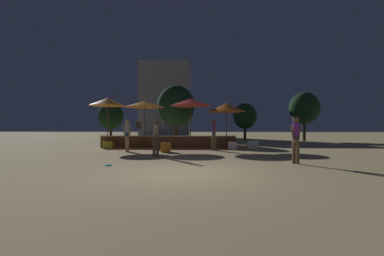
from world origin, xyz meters
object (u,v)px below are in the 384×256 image
at_px(person_0, 214,133).
at_px(background_tree_2, 176,106).
at_px(cube_seat_1, 108,145).
at_px(person_1, 296,137).
at_px(cube_seat_2, 253,145).
at_px(frisbee_disc, 108,165).
at_px(background_tree_3, 304,108).
at_px(patio_umbrella_3, 107,102).
at_px(cube_seat_3, 166,147).
at_px(person_2, 156,137).
at_px(bistro_chair_1, 138,127).
at_px(patio_umbrella_1, 191,102).
at_px(bistro_chair_0, 162,127).
at_px(patio_umbrella_0, 144,104).
at_px(patio_umbrella_2, 226,108).
at_px(cube_seat_0, 233,146).
at_px(background_tree_1, 111,116).
at_px(person_3, 127,133).
at_px(background_tree_0, 245,116).

xyz_separation_m(person_0, background_tree_2, (-3.09, 8.35, 2.25)).
height_order(cube_seat_1, person_1, person_1).
bearing_deg(cube_seat_2, frisbee_disc, -131.72).
distance_m(frisbee_disc, background_tree_3, 20.93).
xyz_separation_m(patio_umbrella_3, person_1, (9.52, -6.66, -1.97)).
bearing_deg(cube_seat_1, cube_seat_3, -28.84).
height_order(cube_seat_2, person_1, person_1).
relative_size(person_2, background_tree_3, 0.35).
xyz_separation_m(cube_seat_2, bistro_chair_1, (-7.45, 1.31, 1.09)).
bearing_deg(patio_umbrella_3, patio_umbrella_1, 0.89).
height_order(cube_seat_2, bistro_chair_0, bistro_chair_0).
bearing_deg(patio_umbrella_0, patio_umbrella_2, -0.35).
bearing_deg(cube_seat_0, person_2, -136.53).
xyz_separation_m(cube_seat_3, bistro_chair_1, (-2.42, 3.50, 1.09)).
distance_m(cube_seat_0, frisbee_disc, 8.33).
height_order(cube_seat_3, background_tree_1, background_tree_1).
xyz_separation_m(patio_umbrella_1, person_2, (-1.35, -4.59, -2.03)).
bearing_deg(patio_umbrella_3, person_3, -49.68).
height_order(frisbee_disc, background_tree_1, background_tree_1).
distance_m(patio_umbrella_0, background_tree_2, 7.17).
bearing_deg(cube_seat_2, background_tree_1, 137.10).
xyz_separation_m(cube_seat_0, frisbee_disc, (-5.02, -6.64, -0.21)).
relative_size(cube_seat_2, bistro_chair_1, 0.78).
height_order(patio_umbrella_3, background_tree_0, background_tree_0).
height_order(cube_seat_1, background_tree_0, background_tree_0).
relative_size(patio_umbrella_0, patio_umbrella_1, 0.95).
relative_size(cube_seat_3, bistro_chair_0, 0.55).
height_order(person_0, person_1, person_0).
height_order(cube_seat_1, person_3, person_3).
height_order(patio_umbrella_1, cube_seat_1, patio_umbrella_1).
bearing_deg(bistro_chair_1, background_tree_2, -148.94).
xyz_separation_m(background_tree_2, background_tree_3, (12.09, 1.90, -0.12)).
xyz_separation_m(patio_umbrella_2, person_1, (1.95, -6.47, -1.57)).
distance_m(patio_umbrella_0, patio_umbrella_2, 5.14).
height_order(person_3, background_tree_2, background_tree_2).
relative_size(patio_umbrella_1, background_tree_3, 0.69).
bearing_deg(person_1, person_3, 29.46).
bearing_deg(frisbee_disc, patio_umbrella_1, 71.89).
relative_size(cube_seat_2, background_tree_1, 0.17).
bearing_deg(person_1, patio_umbrella_0, 16.76).
xyz_separation_m(person_2, background_tree_0, (6.52, 15.65, 1.60)).
height_order(patio_umbrella_0, background_tree_0, background_tree_0).
xyz_separation_m(patio_umbrella_0, background_tree_3, (13.31, 8.95, 0.33)).
height_order(cube_seat_0, bistro_chair_1, bistro_chair_1).
bearing_deg(patio_umbrella_2, person_0, -122.95).
height_order(patio_umbrella_1, patio_umbrella_2, patio_umbrella_1).
distance_m(cube_seat_0, cube_seat_2, 1.35).
relative_size(person_0, background_tree_1, 0.43).
bearing_deg(person_1, person_0, -2.59).
xyz_separation_m(patio_umbrella_2, cube_seat_1, (-7.36, -0.19, -2.31)).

